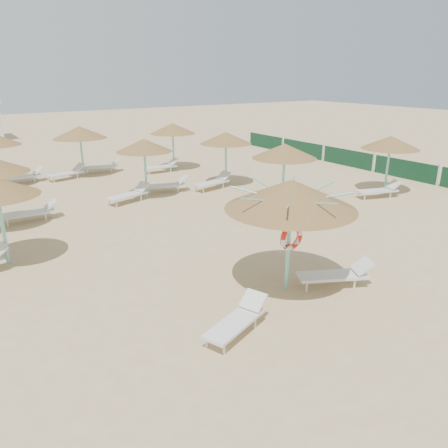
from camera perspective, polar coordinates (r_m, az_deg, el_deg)
ground at (r=11.97m, az=6.96°, el=-8.09°), size 120.00×120.00×0.00m
main_palapa at (r=10.95m, az=8.73°, el=3.78°), size 3.32×3.32×2.98m
lounger_main_a at (r=9.81m, az=1.82°, el=-12.38°), size 1.91×1.18×0.67m
lounger_main_b at (r=12.15m, az=14.58°, el=-6.35°), size 2.04×1.40×0.72m
palapa_field at (r=20.59m, az=-9.80°, el=10.09°), size 19.85×14.35×2.72m
windbreak_fence at (r=28.09m, az=15.89°, el=8.30°), size 0.08×19.84×1.10m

